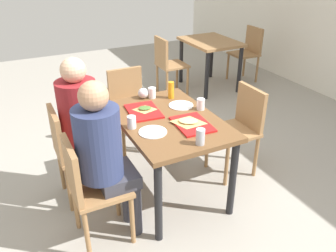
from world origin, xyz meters
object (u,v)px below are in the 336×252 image
object	(u,v)px
plastic_cup_a	(201,104)
plastic_cup_c	(152,93)
foil_bundle	(143,93)
paper_plate_near_edge	(153,132)
chair_far_side	(241,124)
background_table	(210,49)
background_chair_far	(248,50)
plastic_cup_b	(132,122)
condiment_bottle	(171,90)
pizza_slice_a	(145,108)
tray_red_far	(192,124)
chair_left_end	(129,103)
chair_near_right	(88,185)
person_in_red	(84,118)
person_in_brown_jacket	(105,151)
pizza_slice_b	(188,121)
main_table	(168,129)
background_chair_near	(167,62)
chair_near_left	(71,148)
soda_can	(200,137)
paper_plate_center	(181,105)

from	to	relation	value
plastic_cup_a	plastic_cup_c	xyz separation A→B (m)	(-0.43, -0.27, 0.00)
plastic_cup_c	foil_bundle	distance (m)	0.08
paper_plate_near_edge	chair_far_side	bearing A→B (deg)	99.79
plastic_cup_c	background_table	world-z (taller)	plastic_cup_c
background_chair_far	foil_bundle	bearing A→B (deg)	-57.44
plastic_cup_b	condiment_bottle	bearing A→B (deg)	126.04
paper_plate_near_edge	pizza_slice_a	distance (m)	0.39
plastic_cup_b	foil_bundle	bearing A→B (deg)	148.58
chair_far_side	tray_red_far	size ratio (longest dim) A/B	2.41
chair_left_end	plastic_cup_c	bearing A→B (deg)	6.73
pizza_slice_a	plastic_cup_a	bearing A→B (deg)	67.93
paper_plate_near_edge	pizza_slice_a	xyz separation A→B (m)	(-0.38, 0.10, 0.02)
chair_near_right	foil_bundle	size ratio (longest dim) A/B	8.67
paper_plate_near_edge	person_in_red	bearing A→B (deg)	-137.38
background_table	paper_plate_near_edge	bearing A→B (deg)	-41.12
plastic_cup_a	foil_bundle	size ratio (longest dim) A/B	1.00
person_in_brown_jacket	pizza_slice_b	size ratio (longest dim) A/B	4.58
chair_left_end	tray_red_far	world-z (taller)	chair_left_end
foil_bundle	plastic_cup_b	bearing A→B (deg)	-31.42
plastic_cup_a	main_table	bearing A→B (deg)	-85.11
main_table	person_in_brown_jacket	distance (m)	0.70
chair_far_side	background_table	size ratio (longest dim) A/B	0.96
background_table	background_chair_near	world-z (taller)	background_chair_near
chair_near_left	background_table	distance (m)	3.11
pizza_slice_b	plastic_cup_b	size ratio (longest dim) A/B	2.79
pizza_slice_a	condiment_bottle	distance (m)	0.37
chair_near_right	background_chair_near	world-z (taller)	same
background_table	foil_bundle	bearing A→B (deg)	-47.93
soda_can	background_chair_near	bearing A→B (deg)	158.70
main_table	plastic_cup_b	xyz separation A→B (m)	(0.03, -0.33, 0.15)
chair_left_end	pizza_slice_b	world-z (taller)	chair_left_end
paper_plate_near_edge	pizza_slice_a	size ratio (longest dim) A/B	1.11
pizza_slice_a	background_table	distance (m)	2.65
condiment_bottle	plastic_cup_c	bearing A→B (deg)	-118.62
chair_far_side	soda_can	xyz separation A→B (m)	(0.48, -0.75, 0.30)
plastic_cup_b	plastic_cup_c	xyz separation A→B (m)	(-0.48, 0.39, 0.00)
paper_plate_near_edge	plastic_cup_b	size ratio (longest dim) A/B	2.20
chair_left_end	foil_bundle	world-z (taller)	chair_left_end
paper_plate_near_edge	plastic_cup_b	xyz separation A→B (m)	(-0.14, -0.12, 0.05)
main_table	chair_near_right	world-z (taller)	chair_near_right
foil_bundle	chair_near_right	bearing A→B (deg)	-44.49
background_table	tray_red_far	bearing A→B (deg)	-35.63
pizza_slice_b	foil_bundle	bearing A→B (deg)	-169.77
paper_plate_near_edge	background_table	size ratio (longest dim) A/B	0.24
chair_near_left	pizza_slice_b	world-z (taller)	chair_near_left
plastic_cup_a	paper_plate_center	bearing A→B (deg)	-140.49
chair_left_end	person_in_red	xyz separation A→B (m)	(0.67, -0.63, 0.25)
condiment_bottle	chair_far_side	bearing A→B (deg)	56.51
chair_near_left	background_chair_far	xyz separation A→B (m)	(-1.80, 3.26, 0.00)
paper_plate_center	plastic_cup_a	bearing A→B (deg)	39.51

